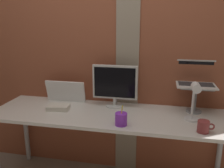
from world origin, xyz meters
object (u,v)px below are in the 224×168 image
at_px(monitor, 115,84).
at_px(whiteboard_panel, 65,91).
at_px(coffee_mug, 204,127).
at_px(laptop, 196,78).
at_px(pen_cup, 121,119).
at_px(desk_lamp, 194,98).

relative_size(monitor, whiteboard_panel, 1.05).
distance_m(whiteboard_panel, coffee_mug, 1.36).
distance_m(laptop, pen_cup, 0.81).
bearing_deg(pen_cup, desk_lamp, 16.17).
bearing_deg(desk_lamp, whiteboard_panel, 167.23).
bearing_deg(monitor, whiteboard_panel, 177.20).
relative_size(whiteboard_panel, coffee_mug, 3.27).
bearing_deg(whiteboard_panel, desk_lamp, -12.77).
distance_m(desk_lamp, coffee_mug, 0.24).
distance_m(monitor, coffee_mug, 0.89).
distance_m(monitor, pen_cup, 0.47).
xyz_separation_m(whiteboard_panel, coffee_mug, (1.28, -0.44, -0.06)).
distance_m(laptop, whiteboard_panel, 1.28).
height_order(desk_lamp, coffee_mug, desk_lamp).
bearing_deg(desk_lamp, laptop, 82.64).
relative_size(laptop, desk_lamp, 0.99).
xyz_separation_m(laptop, whiteboard_panel, (-1.26, -0.04, -0.19)).
bearing_deg(coffee_mug, laptop, 92.47).
distance_m(monitor, whiteboard_panel, 0.53).
relative_size(laptop, coffee_mug, 2.72).
bearing_deg(coffee_mug, pen_cup, 180.00).
bearing_deg(desk_lamp, pen_cup, -163.83).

